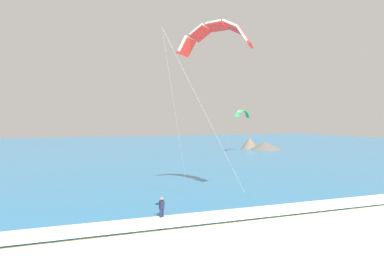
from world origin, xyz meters
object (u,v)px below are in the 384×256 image
(surfboard, at_px, (162,220))
(kite_primary, at_px, (215,34))
(kitesurfer, at_px, (161,207))
(kite_distant, at_px, (243,113))

(surfboard, distance_m, kite_primary, 16.05)
(kitesurfer, xyz_separation_m, kite_distant, (28.13, 40.28, 7.48))
(surfboard, height_order, kite_distant, kite_distant)
(kitesurfer, relative_size, kite_distant, 0.38)
(surfboard, distance_m, kitesurfer, 0.91)
(surfboard, bearing_deg, kitesurfer, 112.99)
(kitesurfer, bearing_deg, surfboard, -67.01)
(kite_distant, bearing_deg, kitesurfer, -124.93)
(kite_primary, height_order, kite_distant, kite_primary)
(kitesurfer, distance_m, kite_distant, 49.70)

